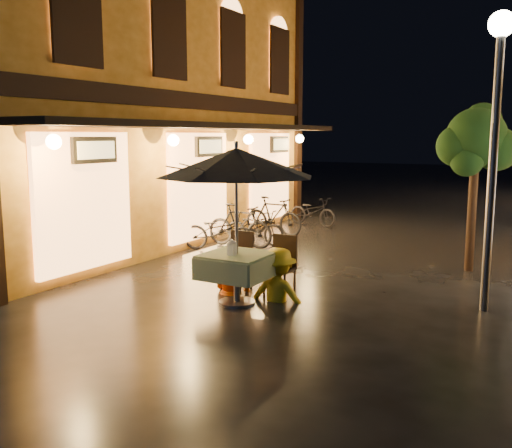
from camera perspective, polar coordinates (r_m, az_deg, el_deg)
The scene contains 16 objects.
ground at distance 8.21m, azimuth -1.70°, elevation -9.22°, with size 90.00×90.00×0.00m, color black.
west_building at distance 14.50m, azimuth -13.51°, elevation 13.23°, with size 5.90×11.40×7.40m.
street_tree at distance 11.32m, azimuth 21.22°, elevation 7.63°, with size 1.43×1.20×3.15m.
streetlamp_near at distance 8.77m, azimuth 22.90°, elevation 10.60°, with size 0.36×0.36×4.23m.
cafe_table at distance 8.66m, azimuth -1.93°, elevation -4.22°, with size 0.99×0.99×0.78m.
patio_umbrella at distance 8.45m, azimuth -1.99°, elevation 6.15°, with size 2.38×2.38×2.46m.
cafe_chair_left at distance 9.49m, azimuth -1.71°, elevation -3.36°, with size 0.42×0.42×0.97m.
cafe_chair_right at distance 9.12m, azimuth 2.62°, elevation -3.88°, with size 0.42×0.42×0.97m.
table_lantern at distance 8.48m, azimuth -2.44°, elevation -2.23°, with size 0.16×0.16×0.25m.
person_orange at distance 9.29m, azimuth -2.34°, elevation -2.31°, with size 0.73×0.57×1.49m, color #CC4A00.
person_yellow at distance 8.83m, azimuth 2.25°, elevation -2.54°, with size 1.04×0.60×1.60m, color yellow.
bicycle_0 at distance 12.70m, azimuth -3.73°, elevation -0.74°, with size 0.57×1.65×0.87m, color black.
bicycle_1 at distance 13.06m, azimuth -1.63°, elevation -0.16°, with size 0.47×1.66×1.00m, color black.
bicycle_2 at distance 13.40m, azimuth -0.09°, elevation -0.33°, with size 0.54×1.55×0.81m, color black.
bicycle_3 at distance 14.62m, azimuth 1.75°, elevation 0.80°, with size 0.47×1.65×0.99m, color black.
bicycle_4 at distance 16.26m, azimuth 5.72°, elevation 1.26°, with size 0.54×1.55×0.81m, color black.
Camera 1 is at (4.00, -6.70, 2.55)m, focal length 40.00 mm.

